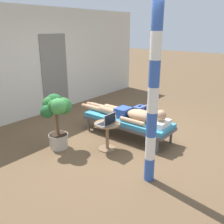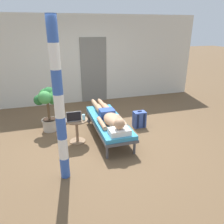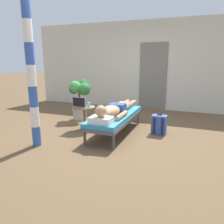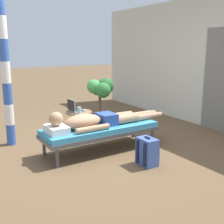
% 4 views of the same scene
% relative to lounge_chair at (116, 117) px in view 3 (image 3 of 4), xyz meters
% --- Properties ---
extents(ground_plane, '(40.00, 40.00, 0.00)m').
position_rel_lounge_chair_xyz_m(ground_plane, '(-0.13, -0.02, -0.35)').
color(ground_plane, brown).
extents(house_wall_back, '(7.60, 0.20, 2.70)m').
position_rel_lounge_chair_xyz_m(house_wall_back, '(0.00, 2.72, 1.00)').
color(house_wall_back, beige).
rests_on(house_wall_back, ground).
extents(house_door_panel, '(0.84, 0.03, 2.04)m').
position_rel_lounge_chair_xyz_m(house_door_panel, '(0.27, 2.61, 0.67)').
color(house_door_panel, slate).
rests_on(house_door_panel, ground).
extents(lounge_chair, '(0.66, 1.93, 0.42)m').
position_rel_lounge_chair_xyz_m(lounge_chair, '(0.00, 0.00, 0.00)').
color(lounge_chair, '#4C4C51').
rests_on(lounge_chair, ground).
extents(person_reclining, '(0.53, 2.17, 0.32)m').
position_rel_lounge_chair_xyz_m(person_reclining, '(0.00, -0.07, 0.17)').
color(person_reclining, white).
rests_on(person_reclining, lounge_chair).
extents(side_table, '(0.48, 0.48, 0.52)m').
position_rel_lounge_chair_xyz_m(side_table, '(-0.72, -0.04, 0.01)').
color(side_table, '#8C6B4C').
rests_on(side_table, ground).
extents(laptop, '(0.31, 0.24, 0.23)m').
position_rel_lounge_chair_xyz_m(laptop, '(-0.78, -0.10, 0.24)').
color(laptop, '#A5A8AD').
rests_on(laptop, side_table).
extents(drink_glass, '(0.06, 0.06, 0.12)m').
position_rel_lounge_chair_xyz_m(drink_glass, '(-0.57, -0.10, 0.24)').
color(drink_glass, '#99D8E5').
rests_on(drink_glass, side_table).
extents(backpack, '(0.30, 0.26, 0.42)m').
position_rel_lounge_chair_xyz_m(backpack, '(0.87, 0.26, -0.15)').
color(backpack, '#3F59A5').
rests_on(backpack, ground).
extents(potted_plant, '(0.62, 0.54, 1.04)m').
position_rel_lounge_chair_xyz_m(potted_plant, '(-1.24, 0.73, 0.36)').
color(potted_plant, '#BFB29E').
rests_on(potted_plant, ground).
extents(porch_post, '(0.15, 0.15, 2.51)m').
position_rel_lounge_chair_xyz_m(porch_post, '(-1.09, -1.17, 0.91)').
color(porch_post, '#3359B2').
rests_on(porch_post, ground).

